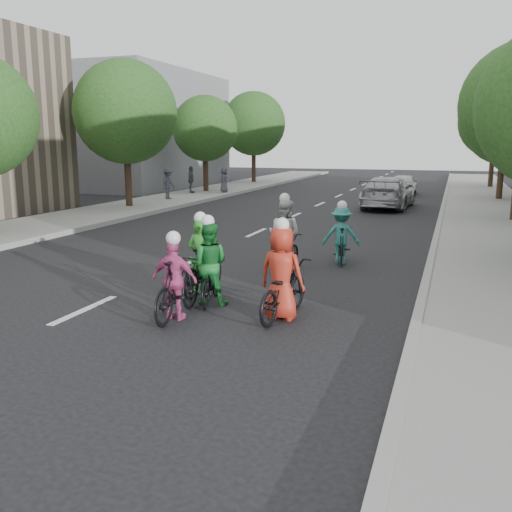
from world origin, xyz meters
The scene contains 22 objects.
ground centered at (0.00, 0.00, 0.00)m, with size 120.00×120.00×0.00m, color black.
sidewalk_left centered at (-8.00, 10.00, 0.07)m, with size 4.00×80.00×0.15m, color gray.
curb_left centered at (-6.05, 10.00, 0.09)m, with size 0.18×80.00×0.18m, color #999993.
sidewalk_right centered at (8.00, 10.00, 0.07)m, with size 4.00×80.00×0.15m, color gray.
curb_right centered at (6.05, 10.00, 0.09)m, with size 0.18×80.00×0.18m, color #999993.
bldg_sw centered at (-16.00, 28.00, 4.00)m, with size 10.00×14.00×8.00m, color slate.
tree_l_3 centered at (-8.20, 15.00, 4.52)m, with size 4.80×4.80×6.93m.
tree_l_4 centered at (-8.20, 24.00, 3.96)m, with size 4.00×4.00×5.97m.
tree_l_5 centered at (-8.20, 33.00, 4.52)m, with size 4.80×4.80×6.93m.
tree_r_2 centered at (8.80, 24.60, 3.96)m, with size 4.00×4.00×5.97m.
tree_r_3 centered at (8.80, 33.60, 4.52)m, with size 4.80×4.80×6.93m.
cyclist_0 centered at (1.91, 0.12, 0.62)m, with size 0.87×1.86×1.61m.
cyclist_1 centered at (2.08, 1.20, 0.67)m, with size 0.89×1.61×1.77m.
cyclist_2 centered at (2.57, 4.76, 0.70)m, with size 0.93×1.64×1.91m.
cyclist_3 centered at (3.70, 0.78, 0.64)m, with size 0.91×2.01×1.84m.
cyclist_4 centered at (3.80, 5.85, 0.64)m, with size 1.06×1.69×1.66m.
cyclist_5 centered at (1.66, 1.78, 0.61)m, with size 0.61×1.73×1.75m.
follow_car_lead centered at (3.50, 19.36, 0.76)m, with size 2.13×5.23×1.52m, color #A4A4A8.
follow_car_trail centered at (3.56, 27.06, 0.64)m, with size 1.51×3.77×1.28m, color white.
spectator_0 centered at (-7.97, 18.60, 0.98)m, with size 1.07×0.62×1.66m, color #44444F.
spectator_1 centered at (-8.43, 22.35, 0.94)m, with size 0.93×0.39×1.59m, color #4B4C58.
spectator_2 centered at (-6.70, 23.33, 0.90)m, with size 0.73×0.48×1.49m, color #494753.
Camera 1 is at (6.52, -8.78, 3.13)m, focal length 40.00 mm.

